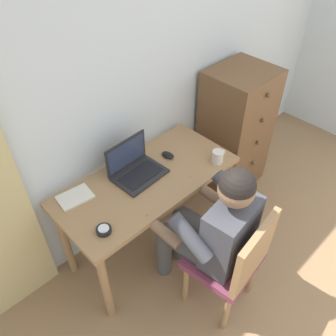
{
  "coord_description": "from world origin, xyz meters",
  "views": [
    {
      "loc": [
        -1.39,
        0.53,
        2.33
      ],
      "look_at": [
        -0.24,
        1.73,
        0.84
      ],
      "focal_mm": 36.68,
      "sensor_mm": 36.0,
      "label": 1
    }
  ],
  "objects_px": {
    "laptop": "(135,168)",
    "desk": "(148,190)",
    "person_seated": "(212,227)",
    "computer_mouse": "(168,155)",
    "chair": "(234,261)",
    "notebook_pad": "(75,197)",
    "dresser": "(235,131)",
    "desk_clock": "(104,230)",
    "coffee_mug": "(218,157)"
  },
  "relations": [
    {
      "from": "laptop",
      "to": "computer_mouse",
      "type": "height_order",
      "value": "laptop"
    },
    {
      "from": "chair",
      "to": "computer_mouse",
      "type": "height_order",
      "value": "chair"
    },
    {
      "from": "desk",
      "to": "dresser",
      "type": "distance_m",
      "value": 1.09
    },
    {
      "from": "chair",
      "to": "coffee_mug",
      "type": "distance_m",
      "value": 0.71
    },
    {
      "from": "desk",
      "to": "coffee_mug",
      "type": "height_order",
      "value": "coffee_mug"
    },
    {
      "from": "laptop",
      "to": "person_seated",
      "type": "bearing_deg",
      "value": -83.74
    },
    {
      "from": "notebook_pad",
      "to": "desk",
      "type": "bearing_deg",
      "value": -16.42
    },
    {
      "from": "person_seated",
      "to": "computer_mouse",
      "type": "distance_m",
      "value": 0.65
    },
    {
      "from": "desk",
      "to": "laptop",
      "type": "xyz_separation_m",
      "value": [
        -0.02,
        0.1,
        0.16
      ]
    },
    {
      "from": "desk",
      "to": "dresser",
      "type": "height_order",
      "value": "dresser"
    },
    {
      "from": "laptop",
      "to": "desk_clock",
      "type": "height_order",
      "value": "laptop"
    },
    {
      "from": "chair",
      "to": "person_seated",
      "type": "relative_size",
      "value": 0.73
    },
    {
      "from": "notebook_pad",
      "to": "coffee_mug",
      "type": "relative_size",
      "value": 1.75
    },
    {
      "from": "chair",
      "to": "notebook_pad",
      "type": "distance_m",
      "value": 1.07
    },
    {
      "from": "computer_mouse",
      "to": "notebook_pad",
      "type": "xyz_separation_m",
      "value": [
        -0.7,
        0.12,
        -0.01
      ]
    },
    {
      "from": "person_seated",
      "to": "dresser",
      "type": "bearing_deg",
      "value": 30.7
    },
    {
      "from": "computer_mouse",
      "to": "coffee_mug",
      "type": "distance_m",
      "value": 0.36
    },
    {
      "from": "coffee_mug",
      "to": "person_seated",
      "type": "bearing_deg",
      "value": -142.74
    },
    {
      "from": "person_seated",
      "to": "coffee_mug",
      "type": "height_order",
      "value": "person_seated"
    },
    {
      "from": "desk",
      "to": "laptop",
      "type": "relative_size",
      "value": 3.55
    },
    {
      "from": "desk",
      "to": "computer_mouse",
      "type": "relative_size",
      "value": 12.58
    },
    {
      "from": "desk",
      "to": "person_seated",
      "type": "distance_m",
      "value": 0.54
    },
    {
      "from": "desk",
      "to": "person_seated",
      "type": "relative_size",
      "value": 1.05
    },
    {
      "from": "dresser",
      "to": "computer_mouse",
      "type": "height_order",
      "value": "dresser"
    },
    {
      "from": "person_seated",
      "to": "laptop",
      "type": "bearing_deg",
      "value": 96.26
    },
    {
      "from": "chair",
      "to": "notebook_pad",
      "type": "bearing_deg",
      "value": 119.61
    },
    {
      "from": "desk",
      "to": "coffee_mug",
      "type": "distance_m",
      "value": 0.54
    },
    {
      "from": "desk_clock",
      "to": "computer_mouse",
      "type": "bearing_deg",
      "value": 17.59
    },
    {
      "from": "desk",
      "to": "person_seated",
      "type": "xyz_separation_m",
      "value": [
        0.05,
        -0.54,
        0.04
      ]
    },
    {
      "from": "chair",
      "to": "computer_mouse",
      "type": "distance_m",
      "value": 0.85
    },
    {
      "from": "laptop",
      "to": "notebook_pad",
      "type": "height_order",
      "value": "laptop"
    },
    {
      "from": "person_seated",
      "to": "laptop",
      "type": "distance_m",
      "value": 0.65
    },
    {
      "from": "computer_mouse",
      "to": "desk",
      "type": "bearing_deg",
      "value": -171.5
    },
    {
      "from": "dresser",
      "to": "chair",
      "type": "relative_size",
      "value": 1.28
    },
    {
      "from": "person_seated",
      "to": "desk_clock",
      "type": "xyz_separation_m",
      "value": [
        -0.52,
        0.37,
        0.08
      ]
    },
    {
      "from": "desk",
      "to": "computer_mouse",
      "type": "bearing_deg",
      "value": 14.94
    },
    {
      "from": "coffee_mug",
      "to": "laptop",
      "type": "bearing_deg",
      "value": 147.92
    },
    {
      "from": "person_seated",
      "to": "desk",
      "type": "bearing_deg",
      "value": 95.36
    },
    {
      "from": "desk_clock",
      "to": "coffee_mug",
      "type": "distance_m",
      "value": 0.94
    },
    {
      "from": "desk_clock",
      "to": "chair",
      "type": "bearing_deg",
      "value": -45.97
    },
    {
      "from": "dresser",
      "to": "desk_clock",
      "type": "xyz_separation_m",
      "value": [
        -1.55,
        -0.24,
        0.19
      ]
    },
    {
      "from": "chair",
      "to": "computer_mouse",
      "type": "relative_size",
      "value": 8.82
    },
    {
      "from": "laptop",
      "to": "desk",
      "type": "bearing_deg",
      "value": -78.81
    },
    {
      "from": "laptop",
      "to": "coffee_mug",
      "type": "height_order",
      "value": "laptop"
    },
    {
      "from": "dresser",
      "to": "coffee_mug",
      "type": "relative_size",
      "value": 9.41
    },
    {
      "from": "person_seated",
      "to": "notebook_pad",
      "type": "bearing_deg",
      "value": 124.35
    },
    {
      "from": "laptop",
      "to": "desk_clock",
      "type": "distance_m",
      "value": 0.52
    },
    {
      "from": "dresser",
      "to": "notebook_pad",
      "type": "height_order",
      "value": "dresser"
    },
    {
      "from": "dresser",
      "to": "laptop",
      "type": "height_order",
      "value": "dresser"
    },
    {
      "from": "computer_mouse",
      "to": "desk_clock",
      "type": "relative_size",
      "value": 1.11
    }
  ]
}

